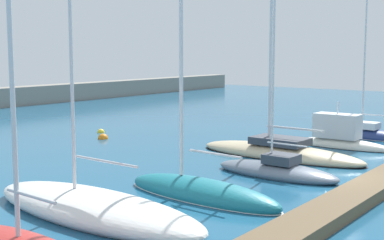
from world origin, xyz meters
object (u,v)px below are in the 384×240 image
object	(u,v)px
sailboat_sand_fifth	(279,151)
mooring_buoy_orange	(103,139)
sailboat_navy_seventh	(366,134)
sailboat_teal_third	(201,192)
sailboat_slate_fourth	(277,170)
motorboat_ivory_sixth	(340,138)
mooring_buoy_yellow	(101,133)
sailboat_white_second	(93,206)

from	to	relation	value
sailboat_sand_fifth	mooring_buoy_orange	size ratio (longest dim) A/B	24.08
sailboat_navy_seventh	mooring_buoy_orange	xyz separation A→B (m)	(-11.48, 14.52, -0.26)
sailboat_sand_fifth	sailboat_navy_seventh	xyz separation A→B (m)	(9.89, -1.60, -0.05)
sailboat_sand_fifth	mooring_buoy_orange	xyz separation A→B (m)	(-1.59, 12.91, -0.31)
sailboat_teal_third	sailboat_slate_fourth	xyz separation A→B (m)	(5.47, -0.61, 0.06)
motorboat_ivory_sixth	mooring_buoy_orange	size ratio (longest dim) A/B	8.71
mooring_buoy_orange	sailboat_slate_fourth	bearing A→B (deg)	-100.80
motorboat_ivory_sixth	mooring_buoy_orange	xyz separation A→B (m)	(-6.74, 14.49, -0.58)
mooring_buoy_yellow	sailboat_sand_fifth	bearing A→B (deg)	-91.43
sailboat_navy_seventh	mooring_buoy_orange	bearing A→B (deg)	39.14
mooring_buoy_yellow	sailboat_navy_seventh	bearing A→B (deg)	-60.46
motorboat_ivory_sixth	sailboat_navy_seventh	distance (m)	4.75
motorboat_ivory_sixth	mooring_buoy_yellow	size ratio (longest dim) A/B	11.30
sailboat_sand_fifth	mooring_buoy_orange	world-z (taller)	sailboat_sand_fifth
sailboat_sand_fifth	sailboat_navy_seventh	world-z (taller)	sailboat_sand_fifth
sailboat_teal_third	sailboat_navy_seventh	xyz separation A→B (m)	(19.84, 0.02, 0.01)
sailboat_slate_fourth	mooring_buoy_yellow	world-z (taller)	sailboat_slate_fourth
motorboat_ivory_sixth	mooring_buoy_orange	distance (m)	15.99
mooring_buoy_orange	mooring_buoy_yellow	size ratio (longest dim) A/B	1.30
sailboat_sand_fifth	sailboat_white_second	bearing A→B (deg)	91.19
sailboat_white_second	sailboat_teal_third	xyz separation A→B (m)	(4.56, -1.67, -0.15)
sailboat_white_second	mooring_buoy_yellow	bearing A→B (deg)	-43.01
sailboat_white_second	motorboat_ivory_sixth	bearing A→B (deg)	-93.20
sailboat_teal_third	sailboat_sand_fifth	xyz separation A→B (m)	(9.95, 1.62, 0.05)
sailboat_teal_third	mooring_buoy_orange	xyz separation A→B (m)	(8.36, 14.53, -0.25)
sailboat_slate_fourth	motorboat_ivory_sixth	xyz separation A→B (m)	(9.63, 0.65, 0.27)
mooring_buoy_yellow	sailboat_white_second	bearing A→B (deg)	-134.54
sailboat_slate_fourth	sailboat_sand_fifth	world-z (taller)	sailboat_sand_fifth
sailboat_navy_seventh	mooring_buoy_orange	distance (m)	18.51
sailboat_navy_seventh	mooring_buoy_yellow	size ratio (longest dim) A/B	24.15
sailboat_teal_third	sailboat_navy_seventh	size ratio (longest dim) A/B	0.93
sailboat_sand_fifth	mooring_buoy_yellow	size ratio (longest dim) A/B	31.22
motorboat_ivory_sixth	sailboat_navy_seventh	world-z (taller)	sailboat_navy_seventh
sailboat_teal_third	sailboat_sand_fifth	world-z (taller)	sailboat_sand_fifth
sailboat_teal_third	motorboat_ivory_sixth	world-z (taller)	sailboat_teal_third
sailboat_white_second	mooring_buoy_yellow	xyz separation A→B (m)	(14.89, 15.13, -0.40)
mooring_buoy_yellow	motorboat_ivory_sixth	bearing A→B (deg)	-74.11
motorboat_ivory_sixth	mooring_buoy_yellow	distance (m)	17.43
sailboat_sand_fifth	mooring_buoy_yellow	xyz separation A→B (m)	(0.38, 15.18, -0.31)
sailboat_white_second	mooring_buoy_yellow	world-z (taller)	sailboat_white_second
sailboat_sand_fifth	motorboat_ivory_sixth	distance (m)	5.39
sailboat_sand_fifth	mooring_buoy_yellow	bearing A→B (deg)	-0.04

